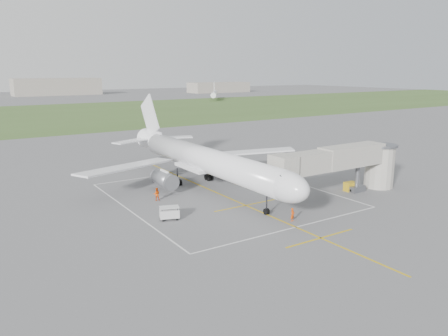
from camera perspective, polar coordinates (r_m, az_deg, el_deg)
ground at (r=67.28m, az=-2.13°, el=-2.74°), size 700.00×700.00×0.00m
grass_strip at (r=189.53m, az=-22.86°, el=6.29°), size 700.00×120.00×0.02m
apron_markings at (r=62.54m, az=0.61°, el=-3.92°), size 28.20×60.00×0.01m
airliner at (r=66.88m, az=-2.49°, el=1.04°), size 38.93×46.75×13.52m
jet_bridge at (r=65.92m, az=15.88°, el=0.70°), size 23.40×5.00×7.20m
gpu_unit at (r=68.66m, az=16.18°, el=-2.34°), size 1.92×1.43×1.37m
baggage_cart at (r=53.91m, az=-7.15°, el=-5.86°), size 2.66×2.08×1.62m
ramp_worker_nose at (r=53.61m, az=8.94°, el=-6.04°), size 0.68×0.55×1.63m
ramp_worker_wing at (r=61.88m, az=-8.80°, el=-3.39°), size 1.07×0.95×1.82m
distant_aircraft at (r=224.48m, az=-21.97°, el=8.13°), size 219.27×48.91×8.85m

